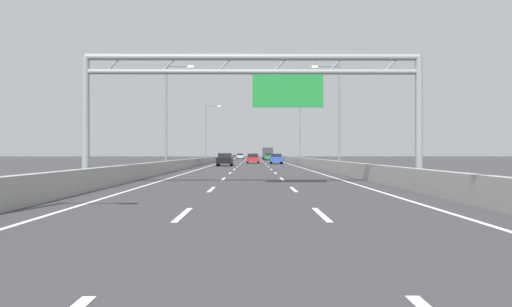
{
  "coord_description": "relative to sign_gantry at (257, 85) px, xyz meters",
  "views": [
    {
      "loc": [
        0.02,
        -0.63,
        1.61
      ],
      "look_at": [
        0.44,
        69.86,
        1.52
      ],
      "focal_mm": 35.48,
      "sensor_mm": 36.0,
      "label": 1
    }
  ],
  "objects": [
    {
      "name": "ground_plane",
      "position": [
        -0.22,
        76.42,
        -4.84
      ],
      "size": [
        260.0,
        260.0,
        0.0
      ],
      "primitive_type": "plane",
      "color": "#38383A"
    },
    {
      "name": "red_car",
      "position": [
        -0.22,
        53.53,
        -4.09
      ],
      "size": [
        1.83,
        4.22,
        1.46
      ],
      "color": "red",
      "rests_on": "ground_plane"
    },
    {
      "name": "lane_dash_right_12",
      "position": [
        1.58,
        87.92,
        -4.84
      ],
      "size": [
        0.16,
        3.0,
        0.01
      ],
      "primitive_type": "cube",
      "color": "white",
      "rests_on": "ground_plane"
    },
    {
      "name": "lane_dash_left_7",
      "position": [
        -2.02,
        42.92,
        -4.84
      ],
      "size": [
        0.16,
        3.0,
        0.01
      ],
      "primitive_type": "cube",
      "color": "white",
      "rests_on": "ground_plane"
    },
    {
      "name": "lane_dash_left_2",
      "position": [
        -2.02,
        -2.08,
        -4.84
      ],
      "size": [
        0.16,
        3.0,
        0.01
      ],
      "primitive_type": "cube",
      "color": "white",
      "rests_on": "ground_plane"
    },
    {
      "name": "lane_dash_right_11",
      "position": [
        1.58,
        78.92,
        -4.84
      ],
      "size": [
        0.16,
        3.0,
        0.01
      ],
      "primitive_type": "cube",
      "color": "white",
      "rests_on": "ground_plane"
    },
    {
      "name": "lane_dash_left_12",
      "position": [
        -2.02,
        87.92,
        -4.84
      ],
      "size": [
        0.16,
        3.0,
        0.01
      ],
      "primitive_type": "cube",
      "color": "white",
      "rests_on": "ground_plane"
    },
    {
      "name": "lane_dash_left_9",
      "position": [
        -2.02,
        60.92,
        -4.84
      ],
      "size": [
        0.16,
        3.0,
        0.01
      ],
      "primitive_type": "cube",
      "color": "white",
      "rests_on": "ground_plane"
    },
    {
      "name": "lane_dash_left_13",
      "position": [
        -2.02,
        96.92,
        -4.84
      ],
      "size": [
        0.16,
        3.0,
        0.01
      ],
      "primitive_type": "cube",
      "color": "white",
      "rests_on": "ground_plane"
    },
    {
      "name": "lane_dash_right_17",
      "position": [
        1.58,
        132.92,
        -4.84
      ],
      "size": [
        0.16,
        3.0,
        0.01
      ],
      "primitive_type": "cube",
      "color": "white",
      "rests_on": "ground_plane"
    },
    {
      "name": "barrier_right",
      "position": [
        6.68,
        86.42,
        -4.37
      ],
      "size": [
        0.45,
        220.0,
        0.95
      ],
      "color": "#9E9E99",
      "rests_on": "ground_plane"
    },
    {
      "name": "orange_car",
      "position": [
        -0.04,
        84.22,
        -4.1
      ],
      "size": [
        1.78,
        4.37,
        1.47
      ],
      "color": "orange",
      "rests_on": "ground_plane"
    },
    {
      "name": "lane_dash_right_8",
      "position": [
        1.58,
        51.92,
        -4.84
      ],
      "size": [
        0.16,
        3.0,
        0.01
      ],
      "primitive_type": "cube",
      "color": "white",
      "rests_on": "ground_plane"
    },
    {
      "name": "lane_dash_right_16",
      "position": [
        1.58,
        123.92,
        -4.84
      ],
      "size": [
        0.16,
        3.0,
        0.01
      ],
      "primitive_type": "cube",
      "color": "white",
      "rests_on": "ground_plane"
    },
    {
      "name": "lane_dash_left_5",
      "position": [
        -2.02,
        24.92,
        -4.84
      ],
      "size": [
        0.16,
        3.0,
        0.01
      ],
      "primitive_type": "cube",
      "color": "white",
      "rests_on": "ground_plane"
    },
    {
      "name": "lane_dash_right_10",
      "position": [
        1.58,
        69.92,
        -4.84
      ],
      "size": [
        0.16,
        3.0,
        0.01
      ],
      "primitive_type": "cube",
      "color": "white",
      "rests_on": "ground_plane"
    },
    {
      "name": "lane_dash_right_2",
      "position": [
        1.58,
        -2.08,
        -4.84
      ],
      "size": [
        0.16,
        3.0,
        0.01
      ],
      "primitive_type": "cube",
      "color": "white",
      "rests_on": "ground_plane"
    },
    {
      "name": "lane_dash_right_13",
      "position": [
        1.58,
        96.92,
        -4.84
      ],
      "size": [
        0.16,
        3.0,
        0.01
      ],
      "primitive_type": "cube",
      "color": "white",
      "rests_on": "ground_plane"
    },
    {
      "name": "streetlamp_left_mid",
      "position": [
        -7.69,
        20.66,
        0.55
      ],
      "size": [
        2.58,
        0.28,
        9.5
      ],
      "color": "slate",
      "rests_on": "ground_plane"
    },
    {
      "name": "lane_dash_left_10",
      "position": [
        -2.02,
        69.92,
        -4.84
      ],
      "size": [
        0.16,
        3.0,
        0.01
      ],
      "primitive_type": "cube",
      "color": "white",
      "rests_on": "ground_plane"
    },
    {
      "name": "lane_dash_left_16",
      "position": [
        -2.02,
        123.92,
        -4.84
      ],
      "size": [
        0.16,
        3.0,
        0.01
      ],
      "primitive_type": "cube",
      "color": "white",
      "rests_on": "ground_plane"
    },
    {
      "name": "lane_dash_left_14",
      "position": [
        -2.02,
        105.92,
        -4.84
      ],
      "size": [
        0.16,
        3.0,
        0.01
      ],
      "primitive_type": "cube",
      "color": "white",
      "rests_on": "ground_plane"
    },
    {
      "name": "lane_dash_left_6",
      "position": [
        -2.02,
        33.92,
        -4.84
      ],
      "size": [
        0.16,
        3.0,
        0.01
      ],
      "primitive_type": "cube",
      "color": "white",
      "rests_on": "ground_plane"
    },
    {
      "name": "edge_line_left",
      "position": [
        -5.47,
        64.42,
        -4.84
      ],
      "size": [
        0.16,
        176.0,
        0.01
      ],
      "primitive_type": "cube",
      "color": "white",
      "rests_on": "ground_plane"
    },
    {
      "name": "lane_dash_right_1",
      "position": [
        1.58,
        -11.08,
        -4.84
      ],
      "size": [
        0.16,
        3.0,
        0.01
      ],
      "primitive_type": "cube",
      "color": "white",
      "rests_on": "ground_plane"
    },
    {
      "name": "black_car",
      "position": [
        -3.66,
        37.83,
        -4.05
      ],
      "size": [
        1.86,
        4.37,
        1.57
      ],
      "color": "black",
      "rests_on": "ground_plane"
    },
    {
      "name": "box_truck",
      "position": [
        3.45,
        102.25,
        -3.21
      ],
      "size": [
        2.47,
        8.74,
        2.91
      ],
      "color": "silver",
      "rests_on": "ground_plane"
    },
    {
      "name": "lane_dash_right_7",
      "position": [
        1.58,
        42.92,
        -4.84
      ],
      "size": [
        0.16,
        3.0,
        0.01
      ],
      "primitive_type": "cube",
      "color": "white",
      "rests_on": "ground_plane"
    },
    {
      "name": "lane_dash_right_3",
      "position": [
        1.58,
        6.92,
        -4.84
      ],
      "size": [
        0.16,
        3.0,
        0.01
      ],
      "primitive_type": "cube",
      "color": "white",
      "rests_on": "ground_plane"
    },
    {
      "name": "green_car",
      "position": [
        3.23,
        86.13,
        -4.07
      ],
      "size": [
        1.73,
        4.66,
        1.48
      ],
      "color": "#1E7A38",
      "rests_on": "ground_plane"
    },
    {
      "name": "lane_dash_right_4",
      "position": [
        1.58,
        15.92,
        -4.84
      ],
      "size": [
        0.16,
        3.0,
        0.01
      ],
      "primitive_type": "cube",
      "color": "white",
      "rests_on": "ground_plane"
    },
    {
      "name": "lane_dash_left_4",
      "position": [
        -2.02,
        15.92,
        -4.84
      ],
      "size": [
        0.16,
        3.0,
        0.01
      ],
      "primitive_type": "cube",
      "color": "white",
      "rests_on": "ground_plane"
    },
    {
      "name": "streetlamp_left_far",
      "position": [
        -7.69,
        58.33,
        0.55
      ],
      "size": [
        2.58,
        0.28,
        9.5
      ],
      "color": "slate",
      "rests_on": "ground_plane"
    },
    {
      "name": "lane_dash_right_14",
      "position": [
        1.58,
        105.92,
        -4.84
      ],
      "size": [
        0.16,
        3.0,
        0.01
      ],
      "primitive_type": "cube",
      "color": "white",
      "rests_on": "ground_plane"
    },
    {
      "name": "barrier_left",
      "position": [
        -7.12,
        86.42,
        -4.37
      ],
      "size": [
        0.45,
        220.0,
        0.95
      ],
      "color": "#9E9E99",
      "rests_on": "ground_plane"
    },
    {
      "name": "streetlamp_right_mid",
      "position": [
        7.24,
        20.66,
        0.55
      ],
      "size": [
        2.58,
        0.28,
        9.5
      ],
      "color": "slate",
      "rests_on": "ground_plane"
    },
    {
      "name": "lane_dash_left_3",
      "position": [
        -2.02,
        6.92,
        -4.84
      ],
      "size": [
        0.16,
        3.0,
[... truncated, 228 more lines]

